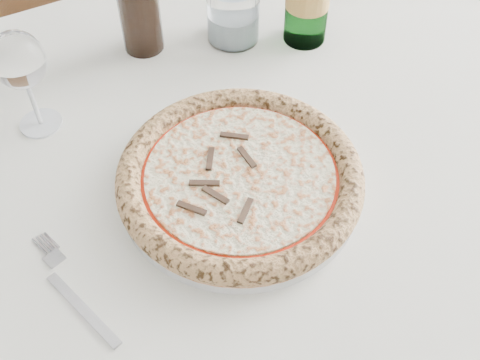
# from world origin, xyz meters

# --- Properties ---
(dining_table) EXTENTS (1.61, 1.05, 0.76)m
(dining_table) POSITION_xyz_m (0.09, 0.23, 0.67)
(dining_table) COLOR brown
(dining_table) RESTS_ON floor
(chair_far) EXTENTS (0.44, 0.45, 0.93)m
(chair_far) POSITION_xyz_m (0.17, 1.01, 0.53)
(chair_far) COLOR brown
(chair_far) RESTS_ON floor
(plate) EXTENTS (0.32, 0.32, 0.02)m
(plate) POSITION_xyz_m (0.09, 0.13, 0.76)
(plate) COLOR white
(plate) RESTS_ON dining_table
(pizza) EXTENTS (0.33, 0.33, 0.03)m
(pizza) POSITION_xyz_m (0.09, 0.13, 0.78)
(pizza) COLOR #EBB17F
(pizza) RESTS_ON plate
(fork) EXTENTS (0.04, 0.18, 0.00)m
(fork) POSITION_xyz_m (-0.16, 0.11, 0.76)
(fork) COLOR #A1A3A6
(fork) RESTS_ON dining_table
(wine_glass) EXTENTS (0.07, 0.07, 0.16)m
(wine_glass) POSITION_xyz_m (-0.08, 0.40, 0.87)
(wine_glass) COLOR silver
(wine_glass) RESTS_ON dining_table
(tumbler) EXTENTS (0.09, 0.09, 0.10)m
(tumbler) POSITION_xyz_m (0.27, 0.42, 0.80)
(tumbler) COLOR white
(tumbler) RESTS_ON dining_table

